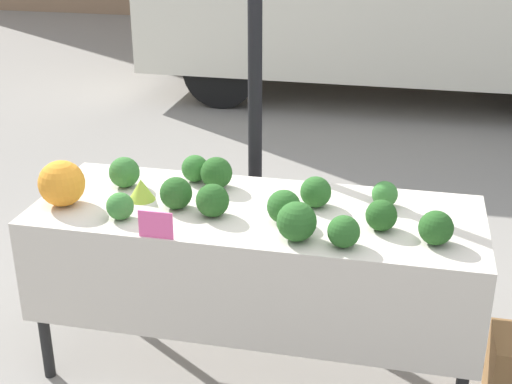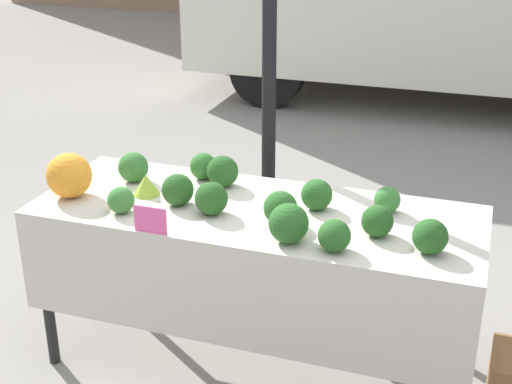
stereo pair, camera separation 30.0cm
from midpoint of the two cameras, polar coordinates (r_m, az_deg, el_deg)
name	(u,v)px [view 2 (the right image)]	position (r m, az deg, el deg)	size (l,w,h in m)	color
ground_plane	(256,362)	(3.44, 2.57, -13.50)	(40.00, 40.00, 0.00)	gray
tent_pole	(269,48)	(3.46, 3.61, 11.37)	(0.07, 0.07, 2.70)	black
market_table	(251,237)	(3.03, 2.48, -3.72)	(1.92, 0.72, 0.79)	beige
orange_cauliflower	(69,175)	(3.19, -12.15, 1.25)	(0.20, 0.20, 0.20)	orange
romanesco_head	(146,185)	(3.17, -6.12, 0.52)	(0.12, 0.12, 0.10)	#93B238
broccoli_head_0	(280,208)	(2.89, 4.94, -1.33)	(0.14, 0.14, 0.14)	#285B23
broccoli_head_1	(430,237)	(2.77, 16.82, -3.51)	(0.13, 0.13, 0.13)	#23511E
broccoli_head_2	(387,200)	(3.07, 13.24, -0.67)	(0.11, 0.11, 0.11)	#387533
broccoli_head_3	(121,200)	(3.01, -7.97, -0.71)	(0.11, 0.11, 0.11)	#387533
broccoli_head_4	(203,166)	(3.33, -1.68, 2.04)	(0.13, 0.13, 0.13)	#2D6628
broccoli_head_5	(178,190)	(3.05, -3.51, 0.12)	(0.14, 0.14, 0.14)	#23511E
broccoli_head_6	(223,171)	(3.24, -0.05, 1.61)	(0.15, 0.15, 0.15)	#23511E
broccoli_head_7	(377,221)	(2.85, 12.68, -2.36)	(0.13, 0.13, 0.13)	#23511E
broccoli_head_8	(211,198)	(2.96, -0.71, -0.59)	(0.14, 0.14, 0.14)	#23511E
broccoli_head_9	(133,167)	(3.32, -7.26, 1.93)	(0.14, 0.14, 0.14)	#336B2D
broccoli_head_10	(334,236)	(2.70, 9.47, -3.54)	(0.13, 0.13, 0.13)	#285B23
broccoli_head_11	(289,223)	(2.74, 5.77, -2.58)	(0.16, 0.16, 0.16)	#285B23
broccoli_head_12	(317,195)	(3.03, 7.71, -0.26)	(0.13, 0.13, 0.13)	#285B23
price_sign	(150,220)	(2.82, -5.46, -2.31)	(0.14, 0.01, 0.11)	#F45B9E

